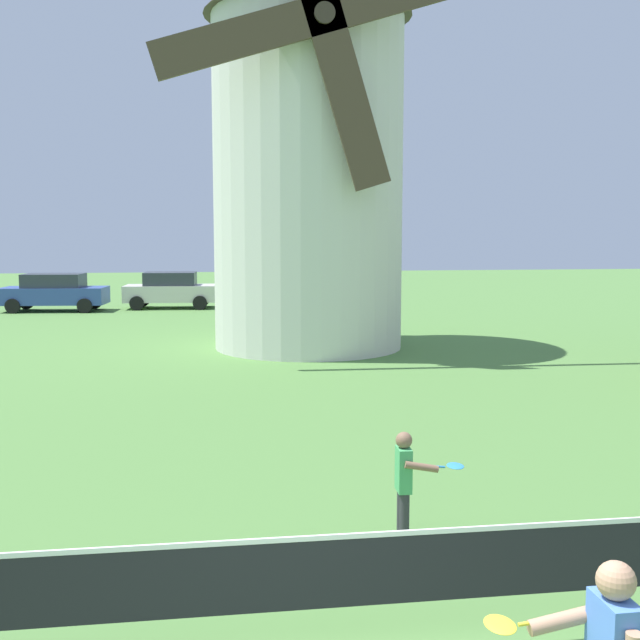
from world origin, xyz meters
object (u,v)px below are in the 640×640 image
parked_car_cream (171,290)px  windmill (308,126)px  player_far (406,479)px  parked_car_blue (54,292)px  tennis_net (357,571)px

parked_car_cream → windmill: bearing=-69.6°
player_far → parked_car_cream: 26.22m
player_far → parked_car_cream: (-3.74, 25.95, 0.14)m
windmill → parked_car_blue: size_ratio=2.88×
tennis_net → parked_car_blue: (-7.51, 27.53, 0.12)m
tennis_net → windmill: bearing=84.0°
parked_car_blue → windmill: bearing=-51.2°
windmill → parked_car_blue: (-9.19, 11.43, -5.40)m
player_far → parked_car_cream: bearing=98.2°
parked_car_cream → parked_car_blue: bearing=-172.9°
windmill → player_far: windmill is taller
tennis_net → parked_car_cream: parked_car_cream is taller
player_far → parked_car_blue: (-8.47, 25.36, 0.14)m
windmill → parked_car_cream: windmill is taller
tennis_net → parked_car_blue: size_ratio=1.29×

